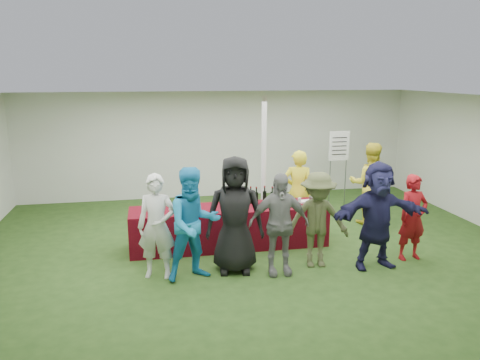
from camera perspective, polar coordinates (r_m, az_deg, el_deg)
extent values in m
plane|color=#284719|center=(8.57, 1.46, -8.58)|extent=(60.00, 60.00, 0.00)
plane|color=white|center=(12.04, -2.61, 4.36)|extent=(10.00, 0.00, 10.00)
plane|color=white|center=(4.53, 12.72, -10.72)|extent=(10.00, 0.00, 10.00)
plane|color=white|center=(7.98, 1.58, 9.76)|extent=(10.00, 10.00, 0.00)
cylinder|color=silver|center=(9.43, 2.91, 1.96)|extent=(0.10, 0.10, 2.70)
cube|color=#5D0715|center=(8.66, -1.31, -5.71)|extent=(3.60, 0.80, 0.75)
cylinder|color=black|center=(8.69, 0.32, -2.29)|extent=(0.07, 0.07, 0.22)
cylinder|color=black|center=(8.65, 0.32, -1.33)|extent=(0.03, 0.03, 0.08)
cylinder|color=maroon|center=(8.64, 0.32, -1.00)|extent=(0.03, 0.03, 0.02)
cylinder|color=black|center=(8.77, 1.31, -2.16)|extent=(0.07, 0.07, 0.22)
cylinder|color=black|center=(8.73, 1.31, -1.21)|extent=(0.03, 0.03, 0.08)
cylinder|color=maroon|center=(8.72, 1.31, -0.87)|extent=(0.03, 0.03, 0.02)
cylinder|color=black|center=(8.74, 2.00, -2.21)|extent=(0.07, 0.07, 0.22)
cylinder|color=black|center=(8.70, 2.01, -1.25)|extent=(0.03, 0.03, 0.08)
cylinder|color=maroon|center=(8.69, 2.01, -0.92)|extent=(0.03, 0.03, 0.02)
cylinder|color=black|center=(8.82, 3.01, -2.08)|extent=(0.07, 0.07, 0.22)
cylinder|color=black|center=(8.78, 3.02, -1.14)|extent=(0.03, 0.03, 0.08)
cylinder|color=maroon|center=(8.77, 3.03, -0.80)|extent=(0.03, 0.03, 0.02)
cylinder|color=black|center=(8.78, 3.93, -2.16)|extent=(0.07, 0.07, 0.22)
cylinder|color=black|center=(8.74, 3.95, -1.21)|extent=(0.03, 0.03, 0.08)
cylinder|color=maroon|center=(8.73, 3.95, -0.88)|extent=(0.03, 0.03, 0.02)
cylinder|color=black|center=(8.87, 4.75, -2.01)|extent=(0.07, 0.07, 0.22)
cylinder|color=black|center=(8.84, 4.77, -1.07)|extent=(0.03, 0.03, 0.08)
cylinder|color=maroon|center=(8.82, 4.78, -0.74)|extent=(0.03, 0.03, 0.02)
cylinder|color=silver|center=(8.19, -10.58, -4.25)|extent=(0.06, 0.06, 0.00)
cylinder|color=silver|center=(8.18, -10.59, -3.99)|extent=(0.01, 0.01, 0.07)
cylinder|color=silver|center=(8.16, -10.62, -3.45)|extent=(0.06, 0.06, 0.08)
cylinder|color=#4F080F|center=(8.17, -10.61, -3.65)|extent=(0.05, 0.05, 0.02)
cylinder|color=silver|center=(8.19, -8.47, -4.17)|extent=(0.06, 0.06, 0.00)
cylinder|color=silver|center=(8.18, -8.48, -3.91)|extent=(0.01, 0.01, 0.07)
cylinder|color=silver|center=(8.16, -8.50, -3.37)|extent=(0.06, 0.06, 0.08)
cylinder|color=silver|center=(8.18, -6.94, -4.14)|extent=(0.06, 0.06, 0.00)
cylinder|color=silver|center=(8.17, -6.94, -3.88)|extent=(0.01, 0.01, 0.07)
cylinder|color=silver|center=(8.15, -6.96, -3.34)|extent=(0.06, 0.06, 0.08)
cylinder|color=silver|center=(8.23, -3.04, -3.97)|extent=(0.06, 0.06, 0.00)
cylinder|color=silver|center=(8.22, -3.05, -3.71)|extent=(0.01, 0.01, 0.07)
cylinder|color=silver|center=(8.19, -3.05, -3.17)|extent=(0.06, 0.06, 0.08)
cylinder|color=#4F080F|center=(8.20, -3.05, -3.37)|extent=(0.05, 0.05, 0.02)
cylinder|color=silver|center=(8.65, 7.23, -3.21)|extent=(0.06, 0.06, 0.00)
cylinder|color=silver|center=(8.64, 7.24, -2.96)|extent=(0.01, 0.01, 0.07)
cylinder|color=silver|center=(8.62, 7.26, -2.45)|extent=(0.06, 0.06, 0.08)
cylinder|color=#4F080F|center=(8.63, 7.25, -2.64)|extent=(0.05, 0.05, 0.02)
cylinder|color=silver|center=(8.59, -1.63, -2.55)|extent=(0.07, 0.07, 0.20)
cylinder|color=silver|center=(8.56, -1.64, -1.81)|extent=(0.03, 0.03, 0.03)
cube|color=white|center=(8.95, 8.07, -2.61)|extent=(0.25, 0.18, 0.03)
cylinder|color=slate|center=(8.71, 9.24, -2.56)|extent=(0.26, 0.26, 0.18)
cylinder|color=slate|center=(11.46, 10.86, -0.38)|extent=(0.02, 0.02, 1.10)
cylinder|color=slate|center=(11.61, 12.70, -0.29)|extent=(0.02, 0.02, 1.10)
cube|color=white|center=(11.36, 11.99, 4.09)|extent=(0.50, 0.02, 0.70)
cube|color=black|center=(11.32, 12.07, 5.08)|extent=(0.36, 0.01, 0.02)
cube|color=black|center=(11.33, 12.05, 4.58)|extent=(0.36, 0.01, 0.02)
cube|color=black|center=(11.35, 12.02, 4.08)|extent=(0.36, 0.01, 0.02)
cube|color=black|center=(11.36, 12.00, 3.58)|extent=(0.36, 0.01, 0.02)
cube|color=black|center=(11.38, 11.98, 3.08)|extent=(0.36, 0.01, 0.02)
imported|color=yellow|center=(9.42, 7.06, -1.36)|extent=(0.69, 0.55, 1.66)
imported|color=yellow|center=(10.20, 15.50, -0.42)|extent=(1.02, 0.91, 1.74)
imported|color=silver|center=(7.37, -10.09, -5.60)|extent=(0.68, 0.52, 1.65)
imported|color=#1A83BD|center=(7.21, -5.64, -5.37)|extent=(1.00, 0.86, 1.77)
imported|color=black|center=(7.43, -0.63, -4.27)|extent=(1.00, 0.73, 1.89)
imported|color=slate|center=(7.40, 4.75, -5.37)|extent=(0.98, 0.45, 1.65)
imported|color=#464C2B|center=(7.76, 9.42, -4.83)|extent=(1.09, 0.71, 1.60)
imported|color=#1B1A3F|center=(7.92, 16.38, -4.15)|extent=(1.66, 0.58, 1.78)
imported|color=maroon|center=(8.49, 20.31, -4.31)|extent=(0.58, 0.42, 1.48)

